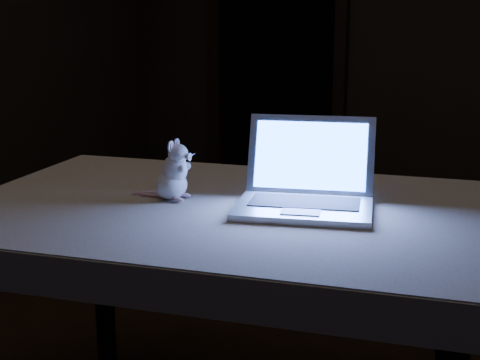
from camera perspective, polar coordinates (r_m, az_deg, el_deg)
The scene contains 6 objects.
back_wall at distance 4.36m, azimuth 16.03°, elevation 12.43°, with size 4.50×0.04×2.60m, color black.
doorway at distance 4.80m, azimuth 3.00°, elevation 10.17°, with size 1.06×0.36×2.13m, color black, non-canonical shape.
table at distance 2.17m, azimuth -0.64°, elevation -12.43°, with size 1.48×0.95×0.79m, color black, non-canonical shape.
tablecloth at distance 2.05m, azimuth -3.51°, elevation -3.38°, with size 1.58×1.06×0.10m, color beige, non-canonical shape.
laptop at distance 1.93m, azimuth 5.31°, elevation 1.05°, with size 0.38×0.33×0.26m, color silver, non-canonical shape.
plush_mouse at distance 2.07m, azimuth -5.68°, elevation 0.82°, with size 0.13×0.13×0.18m, color white, non-canonical shape.
Camera 1 is at (1.27, -1.67, 1.34)m, focal length 52.00 mm.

